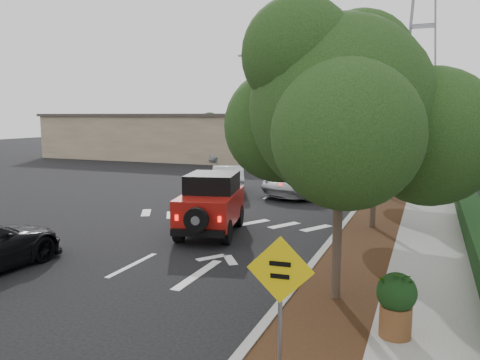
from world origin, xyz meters
The scene contains 18 objects.
ground centered at (0.00, 0.00, 0.00)m, with size 120.00×120.00×0.00m, color black.
curb centered at (4.60, 12.00, 0.07)m, with size 0.20×70.00×0.15m, color #9E9B93.
planting_strip centered at (5.60, 12.00, 0.06)m, with size 1.80×70.00×0.12m, color black.
sidewalk centered at (7.50, 12.00, 0.06)m, with size 2.00×70.00×0.12m, color gray.
hedge centered at (8.90, 12.00, 0.40)m, with size 0.80×70.00×0.80m, color black.
commercial_building centered at (-16.00, 30.00, 2.00)m, with size 22.00×12.00×4.00m, color #86755C.
transmission_tower centered at (6.00, 48.00, 0.00)m, with size 7.00×4.00×28.00m, color slate, non-canonical shape.
street_tree_near centered at (5.60, -0.50, 0.00)m, with size 3.80×3.80×5.92m, color black, non-canonical shape.
street_tree_mid centered at (5.60, 6.50, 0.00)m, with size 3.20×3.20×5.32m, color black, non-canonical shape.
street_tree_far centered at (5.60, 13.00, 0.00)m, with size 3.40×3.40×5.62m, color black, non-canonical shape.
light_pole_a centered at (-6.50, 26.00, 0.00)m, with size 2.00×0.22×9.00m, color slate, non-canonical shape.
light_pole_b centered at (-7.50, 38.00, 0.00)m, with size 2.00×0.22×9.00m, color slate, non-canonical shape.
red_jeep centered at (0.46, 4.10, 1.04)m, with size 2.54×4.18×2.05m.
silver_suv_ahead centered at (1.79, 13.00, 0.82)m, with size 2.71×5.87×1.63m, color #A7AAAF.
silver_sedan_oncoming centered at (-2.26, 11.78, 0.73)m, with size 1.55×4.44×1.46m, color #B4B8BD.
parked_suv centered at (-7.49, 25.14, 0.71)m, with size 1.67×4.16×1.42m, color #9EA1A5.
speed_hump_sign centered at (5.37, -3.88, 1.51)m, with size 1.02×0.12×2.18m.
terracotta_planter centered at (6.92, -1.91, 0.83)m, with size 0.71×0.71×1.23m.
Camera 1 is at (7.31, -10.28, 4.04)m, focal length 35.00 mm.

